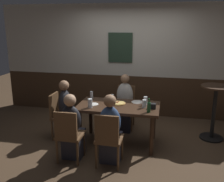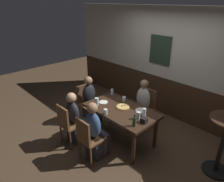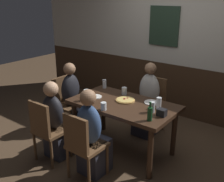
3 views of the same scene
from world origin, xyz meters
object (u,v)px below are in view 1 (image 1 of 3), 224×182
at_px(person_mid_far, 124,107).
at_px(highball_clear, 90,104).
at_px(chair_left_near, 69,133).
at_px(beer_glass_half, 144,104).
at_px(person_left_near, 72,131).
at_px(beer_bottle_green, 149,107).
at_px(condiment_caddy, 153,106).
at_px(chair_mid_near, 108,137).
at_px(person_head_west, 68,115).
at_px(chair_mid_far, 126,104).
at_px(person_mid_near, 111,134).
at_px(tumbler_water, 92,95).
at_px(dining_table, 118,110).
at_px(pint_glass_stout, 111,109).
at_px(pizza, 118,103).
at_px(plate_white_large, 137,102).
at_px(tumbler_short, 112,98).
at_px(plate_white_small, 93,104).
at_px(side_bar_table, 214,108).
at_px(chair_head_west, 60,113).

xyz_separation_m(person_mid_far, highball_clear, (-0.46, -0.90, 0.32)).
height_order(chair_left_near, beer_glass_half, same).
distance_m(person_left_near, beer_bottle_green, 1.32).
bearing_deg(person_left_near, condiment_caddy, 25.76).
bearing_deg(chair_mid_near, person_head_west, 139.97).
height_order(chair_mid_far, condiment_caddy, chair_mid_far).
relative_size(chair_mid_far, person_mid_near, 0.78).
distance_m(chair_mid_far, tumbler_water, 0.83).
bearing_deg(dining_table, pint_glass_stout, -101.11).
relative_size(pizza, beer_bottle_green, 1.15).
xyz_separation_m(person_mid_near, pizza, (-0.02, 0.74, 0.27)).
bearing_deg(pint_glass_stout, person_mid_near, -77.78).
bearing_deg(condiment_caddy, plate_white_large, 135.68).
height_order(chair_mid_far, tumbler_short, chair_mid_far).
relative_size(chair_mid_far, plate_white_small, 4.77).
xyz_separation_m(chair_mid_near, plate_white_small, (-0.45, 0.76, 0.25)).
bearing_deg(tumbler_short, person_mid_far, 65.03).
height_order(person_mid_far, beer_glass_half, person_mid_far).
relative_size(beer_glass_half, side_bar_table, 0.13).
bearing_deg(person_left_near, person_head_west, 117.30).
bearing_deg(person_mid_near, chair_left_near, -165.73).
height_order(person_left_near, condiment_caddy, person_left_near).
bearing_deg(beer_glass_half, chair_left_near, -144.43).
bearing_deg(pint_glass_stout, plate_white_small, 143.48).
xyz_separation_m(person_mid_near, plate_white_small, (-0.45, 0.60, 0.27)).
bearing_deg(person_left_near, plate_white_large, 43.32).
bearing_deg(condiment_caddy, plate_white_small, -179.65).
bearing_deg(pint_glass_stout, person_left_near, -151.30).
relative_size(person_left_near, beer_glass_half, 7.85).
bearing_deg(pizza, beer_bottle_green, -30.21).
distance_m(condiment_caddy, side_bar_table, 1.30).
xyz_separation_m(chair_head_west, beer_glass_half, (1.61, -0.04, 0.31)).
bearing_deg(person_mid_far, beer_bottle_green, -58.75).
bearing_deg(tumbler_water, beer_bottle_green, -26.97).
xyz_separation_m(pint_glass_stout, highball_clear, (-0.39, 0.11, 0.03)).
height_order(person_left_near, beer_glass_half, person_left_near).
height_order(pizza, tumbler_short, tumbler_short).
height_order(pint_glass_stout, plate_white_large, pint_glass_stout).
bearing_deg(highball_clear, pizza, 36.08).
height_order(person_mid_far, person_head_west, person_mid_far).
height_order(dining_table, person_mid_near, person_mid_near).
bearing_deg(person_mid_near, tumbler_short, 100.88).
xyz_separation_m(dining_table, chair_left_near, (-0.64, -0.82, -0.15)).
height_order(pizza, tumbler_water, tumbler_water).
xyz_separation_m(person_head_west, condiment_caddy, (1.59, -0.06, 0.30)).
xyz_separation_m(person_mid_far, plate_white_large, (0.31, -0.43, 0.26)).
height_order(person_head_west, plate_white_small, person_head_west).
bearing_deg(condiment_caddy, dining_table, 174.71).
relative_size(chair_mid_near, tumbler_water, 6.50).
distance_m(chair_mid_near, plate_white_large, 1.13).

